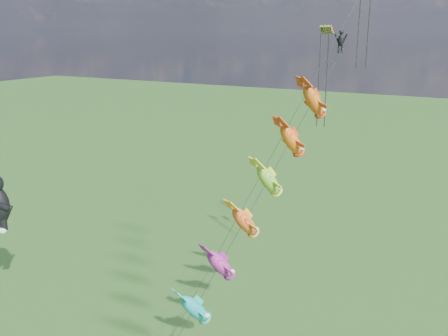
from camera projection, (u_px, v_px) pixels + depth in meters
The scene contains 2 objects.
fish_windsock_rig at pixel (256, 201), 28.83m from camera, with size 6.59×14.64×19.45m.
parafoil_rig at pixel (338, 42), 35.41m from camera, with size 8.72×15.78×25.51m.
Camera 1 is at (31.86, -18.80, 20.47)m, focal length 40.00 mm.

